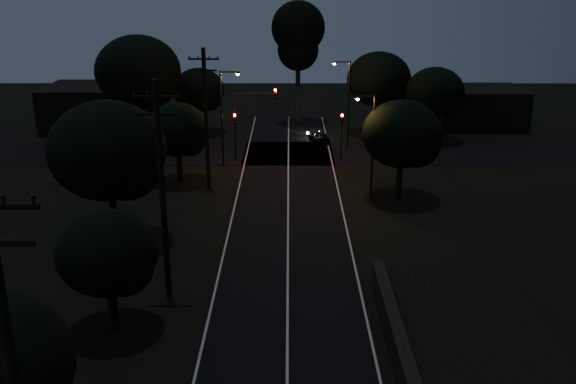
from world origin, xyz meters
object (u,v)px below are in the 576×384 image
object	(u,v)px
streetlight_b	(347,98)
streetlight_c	(371,140)
streetlight_a	(224,112)
car	(319,136)
tall_pine	(298,35)
signal_left	(235,128)
utility_pole_mid	(162,190)
signal_right	(342,128)
utility_pole_far	(206,117)
signal_mast	(254,110)

from	to	relation	value
streetlight_b	streetlight_c	world-z (taller)	streetlight_b
streetlight_a	car	world-z (taller)	streetlight_a
streetlight_a	car	size ratio (longest dim) A/B	2.44
tall_pine	car	world-z (taller)	tall_pine
signal_left	car	world-z (taller)	signal_left
utility_pole_mid	signal_right	distance (m)	27.30
utility_pole_far	streetlight_a	bearing A→B (deg)	83.41
utility_pole_mid	utility_pole_far	xyz separation A→B (m)	(0.00, 17.00, -0.25)
signal_left	streetlight_a	world-z (taller)	streetlight_a
tall_pine	signal_left	bearing A→B (deg)	-110.46
signal_right	utility_pole_mid	bearing A→B (deg)	-112.99
streetlight_b	car	world-z (taller)	streetlight_b
utility_pole_far	tall_pine	xyz separation A→B (m)	(7.00, 23.00, 3.71)
signal_right	tall_pine	bearing A→B (deg)	103.49
tall_pine	signal_right	world-z (taller)	tall_pine
streetlight_a	streetlight_c	distance (m)	13.72
tall_pine	signal_right	xyz separation A→B (m)	(3.60, -15.01, -6.36)
signal_left	car	distance (m)	9.90
utility_pole_mid	streetlight_c	bearing A→B (deg)	51.74
streetlight_a	streetlight_b	xyz separation A→B (m)	(10.61, 6.00, 0.00)
signal_mast	streetlight_b	bearing A→B (deg)	25.99
streetlight_a	signal_right	bearing A→B (deg)	11.34
signal_mast	utility_pole_mid	bearing A→B (deg)	-97.04
utility_pole_far	signal_mast	size ratio (longest dim) A/B	1.68
tall_pine	streetlight_a	bearing A→B (deg)	-110.36
utility_pole_far	streetlight_c	world-z (taller)	utility_pole_far
utility_pole_mid	signal_left	world-z (taller)	utility_pole_mid
signal_mast	signal_right	bearing A→B (deg)	-0.03
signal_mast	utility_pole_far	bearing A→B (deg)	-111.11
utility_pole_far	streetlight_c	size ratio (longest dim) A/B	1.40
signal_mast	car	world-z (taller)	signal_mast
tall_pine	signal_right	bearing A→B (deg)	-76.51
utility_pole_mid	car	bearing A→B (deg)	73.93
streetlight_b	car	xyz separation A→B (m)	(-2.38, 2.00, -4.08)
streetlight_a	streetlight_c	xyz separation A→B (m)	(11.14, -8.00, -0.29)
car	signal_right	bearing A→B (deg)	87.94
signal_mast	streetlight_a	bearing A→B (deg)	-140.23
streetlight_c	signal_mast	bearing A→B (deg)	131.19
utility_pole_mid	signal_mast	distance (m)	25.22
tall_pine	utility_pole_far	bearing A→B (deg)	-106.93
signal_right	streetlight_a	size ratio (longest dim) A/B	0.51
tall_pine	streetlight_c	bearing A→B (deg)	-79.07
utility_pole_mid	streetlight_a	size ratio (longest dim) A/B	1.38
streetlight_a	streetlight_b	size ratio (longest dim) A/B	1.00
utility_pole_far	car	distance (m)	17.32
utility_pole_mid	car	xyz separation A→B (m)	(8.93, 31.00, -5.18)
utility_pole_mid	streetlight_b	distance (m)	31.15
signal_left	tall_pine	bearing A→B (deg)	69.54
streetlight_c	tall_pine	bearing A→B (deg)	100.93
signal_left	streetlight_b	xyz separation A→B (m)	(9.91, 4.01, 1.80)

